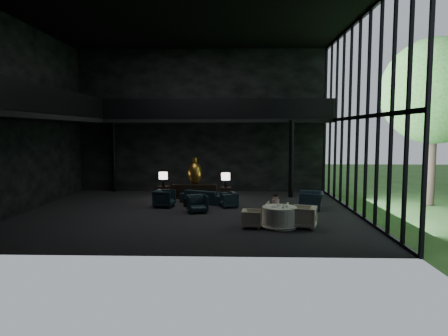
{
  "coord_description": "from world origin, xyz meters",
  "views": [
    {
      "loc": [
        1.94,
        -16.67,
        3.45
      ],
      "look_at": [
        1.43,
        0.5,
        1.84
      ],
      "focal_mm": 32.0,
      "sensor_mm": 36.0,
      "label": 1
    }
  ],
  "objects_px": {
    "lounge_armchair_east": "(229,200)",
    "window_armchair": "(311,197)",
    "lounge_armchair_west": "(164,197)",
    "sofa": "(203,194)",
    "dining_table": "(279,218)",
    "dining_chair_west": "(252,219)",
    "dining_chair_east": "(304,215)",
    "bronze_urn": "(195,173)",
    "table_lamp_left": "(163,176)",
    "table_lamp_right": "(226,177)",
    "dining_chair_north": "(277,211)",
    "lounge_armchair_south": "(197,202)",
    "coffee_table": "(195,202)",
    "child": "(276,202)",
    "side_table_right": "(226,193)",
    "side_table_left": "(164,192)",
    "console": "(194,191)"
  },
  "relations": [
    {
      "from": "dining_chair_north",
      "to": "bronze_urn",
      "type": "bearing_deg",
      "value": -41.45
    },
    {
      "from": "lounge_armchair_west",
      "to": "dining_chair_north",
      "type": "bearing_deg",
      "value": -111.48
    },
    {
      "from": "sofa",
      "to": "coffee_table",
      "type": "xyz_separation_m",
      "value": [
        -0.31,
        -0.74,
        -0.26
      ]
    },
    {
      "from": "sofa",
      "to": "dining_table",
      "type": "distance_m",
      "value": 5.7
    },
    {
      "from": "dining_chair_east",
      "to": "child",
      "type": "bearing_deg",
      "value": -123.02
    },
    {
      "from": "table_lamp_right",
      "to": "side_table_left",
      "type": "bearing_deg",
      "value": 175.13
    },
    {
      "from": "lounge_armchair_west",
      "to": "dining_chair_north",
      "type": "height_order",
      "value": "lounge_armchair_west"
    },
    {
      "from": "side_table_left",
      "to": "dining_chair_east",
      "type": "distance_m",
      "value": 8.85
    },
    {
      "from": "dining_table",
      "to": "dining_chair_north",
      "type": "bearing_deg",
      "value": 90.42
    },
    {
      "from": "coffee_table",
      "to": "dining_table",
      "type": "relative_size",
      "value": 0.62
    },
    {
      "from": "lounge_armchair_west",
      "to": "dining_chair_east",
      "type": "xyz_separation_m",
      "value": [
        5.64,
        -3.74,
        0.02
      ]
    },
    {
      "from": "lounge_armchair_west",
      "to": "coffee_table",
      "type": "xyz_separation_m",
      "value": [
        1.37,
        0.35,
        -0.28
      ]
    },
    {
      "from": "lounge_armchair_east",
      "to": "dining_table",
      "type": "height_order",
      "value": "dining_table"
    },
    {
      "from": "dining_chair_east",
      "to": "dining_chair_west",
      "type": "relative_size",
      "value": 1.53
    },
    {
      "from": "table_lamp_right",
      "to": "dining_chair_west",
      "type": "relative_size",
      "value": 1.16
    },
    {
      "from": "dining_table",
      "to": "side_table_right",
      "type": "bearing_deg",
      "value": 108.66
    },
    {
      "from": "lounge_armchair_west",
      "to": "console",
      "type": "bearing_deg",
      "value": -15.48
    },
    {
      "from": "sofa",
      "to": "lounge_armchair_west",
      "type": "height_order",
      "value": "lounge_armchair_west"
    },
    {
      "from": "sofa",
      "to": "dining_chair_west",
      "type": "relative_size",
      "value": 3.64
    },
    {
      "from": "dining_chair_north",
      "to": "dining_chair_east",
      "type": "relative_size",
      "value": 0.89
    },
    {
      "from": "side_table_right",
      "to": "dining_chair_west",
      "type": "relative_size",
      "value": 0.9
    },
    {
      "from": "lounge_armchair_east",
      "to": "side_table_right",
      "type": "bearing_deg",
      "value": 168.65
    },
    {
      "from": "window_armchair",
      "to": "coffee_table",
      "type": "height_order",
      "value": "window_armchair"
    },
    {
      "from": "lounge_armchair_south",
      "to": "dining_table",
      "type": "height_order",
      "value": "lounge_armchair_south"
    },
    {
      "from": "bronze_urn",
      "to": "dining_chair_east",
      "type": "xyz_separation_m",
      "value": [
        4.53,
        -6.37,
        -0.81
      ]
    },
    {
      "from": "lounge_armchair_west",
      "to": "sofa",
      "type": "bearing_deg",
      "value": -47.82
    },
    {
      "from": "console",
      "to": "child",
      "type": "xyz_separation_m",
      "value": [
        3.64,
        -5.11,
        0.39
      ]
    },
    {
      "from": "table_lamp_left",
      "to": "dining_table",
      "type": "relative_size",
      "value": 0.53
    },
    {
      "from": "lounge_armchair_south",
      "to": "dining_chair_east",
      "type": "height_order",
      "value": "dining_chair_east"
    },
    {
      "from": "lounge_armchair_west",
      "to": "dining_chair_west",
      "type": "height_order",
      "value": "lounge_armchair_west"
    },
    {
      "from": "coffee_table",
      "to": "child",
      "type": "distance_m",
      "value": 4.59
    },
    {
      "from": "table_lamp_left",
      "to": "table_lamp_right",
      "type": "relative_size",
      "value": 1.0
    },
    {
      "from": "side_table_right",
      "to": "lounge_armchair_east",
      "type": "distance_m",
      "value": 2.46
    },
    {
      "from": "bronze_urn",
      "to": "child",
      "type": "xyz_separation_m",
      "value": [
        3.64,
        -5.31,
        -0.54
      ]
    },
    {
      "from": "dining_chair_west",
      "to": "bronze_urn",
      "type": "bearing_deg",
      "value": 28.25
    },
    {
      "from": "sofa",
      "to": "lounge_armchair_east",
      "type": "xyz_separation_m",
      "value": [
        1.24,
        -1.06,
        -0.1
      ]
    },
    {
      "from": "sofa",
      "to": "window_armchair",
      "type": "distance_m",
      "value": 5.07
    },
    {
      "from": "window_armchair",
      "to": "child",
      "type": "bearing_deg",
      "value": -25.18
    },
    {
      "from": "lounge_armchair_south",
      "to": "coffee_table",
      "type": "height_order",
      "value": "lounge_armchair_south"
    },
    {
      "from": "dining_table",
      "to": "dining_chair_west",
      "type": "bearing_deg",
      "value": -178.49
    },
    {
      "from": "window_armchair",
      "to": "child",
      "type": "height_order",
      "value": "window_armchair"
    },
    {
      "from": "sofa",
      "to": "dining_chair_east",
      "type": "relative_size",
      "value": 2.38
    },
    {
      "from": "lounge_armchair_east",
      "to": "window_armchair",
      "type": "bearing_deg",
      "value": 68.85
    },
    {
      "from": "lounge_armchair_east",
      "to": "dining_chair_east",
      "type": "distance_m",
      "value": 4.66
    },
    {
      "from": "window_armchair",
      "to": "dining_chair_west",
      "type": "height_order",
      "value": "window_armchair"
    },
    {
      "from": "bronze_urn",
      "to": "table_lamp_left",
      "type": "distance_m",
      "value": 1.62
    },
    {
      "from": "side_table_right",
      "to": "table_lamp_left",
      "type": "bearing_deg",
      "value": -178.78
    },
    {
      "from": "lounge_armchair_east",
      "to": "bronze_urn",
      "type": "bearing_deg",
      "value": -161.28
    },
    {
      "from": "coffee_table",
      "to": "bronze_urn",
      "type": "bearing_deg",
      "value": 96.45
    },
    {
      "from": "dining_table",
      "to": "dining_chair_west",
      "type": "relative_size",
      "value": 2.19
    }
  ]
}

